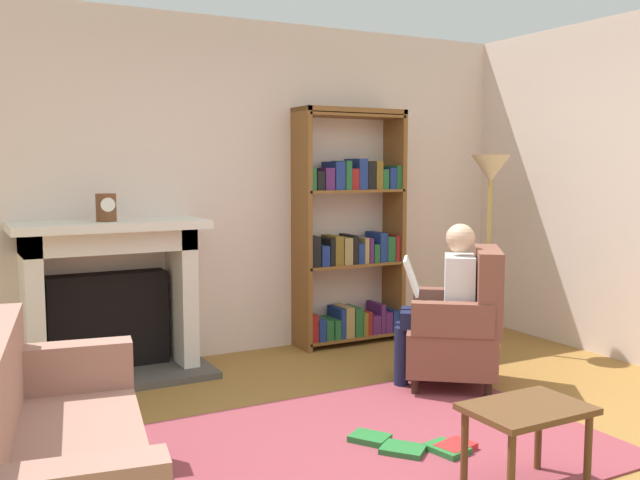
% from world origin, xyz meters
% --- Properties ---
extents(ground, '(14.00, 14.00, 0.00)m').
position_xyz_m(ground, '(0.00, 0.00, 0.00)').
color(ground, olive).
extents(back_wall, '(5.60, 0.10, 2.70)m').
position_xyz_m(back_wall, '(0.00, 2.55, 1.35)').
color(back_wall, beige).
rests_on(back_wall, ground).
extents(side_wall_right, '(0.10, 5.20, 2.70)m').
position_xyz_m(side_wall_right, '(2.65, 1.25, 1.35)').
color(side_wall_right, beige).
rests_on(side_wall_right, ground).
extents(area_rug, '(2.40, 1.80, 0.01)m').
position_xyz_m(area_rug, '(0.00, 0.30, 0.01)').
color(area_rug, brown).
rests_on(area_rug, ground).
extents(fireplace, '(1.38, 0.64, 1.15)m').
position_xyz_m(fireplace, '(-1.03, 2.30, 0.60)').
color(fireplace, '#4C4742').
rests_on(fireplace, ground).
extents(mantel_clock, '(0.14, 0.14, 0.19)m').
position_xyz_m(mantel_clock, '(-1.06, 2.20, 1.24)').
color(mantel_clock, brown).
rests_on(mantel_clock, fireplace).
extents(bookshelf, '(0.97, 0.32, 2.01)m').
position_xyz_m(bookshelf, '(1.01, 2.33, 0.95)').
color(bookshelf, brown).
rests_on(bookshelf, ground).
extents(armchair_reading, '(0.88, 0.89, 0.97)m').
position_xyz_m(armchair_reading, '(1.06, 0.92, 0.42)').
color(armchair_reading, '#331E14').
rests_on(armchair_reading, ground).
extents(seated_reader, '(0.59, 0.56, 1.14)m').
position_xyz_m(seated_reader, '(0.97, 0.99, 0.62)').
color(seated_reader, silver).
rests_on(seated_reader, ground).
extents(sofa_floral, '(0.98, 1.79, 0.85)m').
position_xyz_m(sofa_floral, '(-1.77, 0.08, 0.32)').
color(sofa_floral, '#A17161').
rests_on(sofa_floral, ground).
extents(side_table, '(0.56, 0.39, 0.43)m').
position_xyz_m(side_table, '(0.27, -0.51, 0.36)').
color(side_table, brown).
rests_on(side_table, ground).
extents(scattered_books, '(0.58, 0.57, 0.03)m').
position_xyz_m(scattered_books, '(0.13, 0.14, 0.03)').
color(scattered_books, '#267233').
rests_on(scattered_books, area_rug).
extents(floor_lamp, '(0.32, 0.32, 1.62)m').
position_xyz_m(floor_lamp, '(1.93, 1.62, 1.37)').
color(floor_lamp, '#B7933F').
rests_on(floor_lamp, ground).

